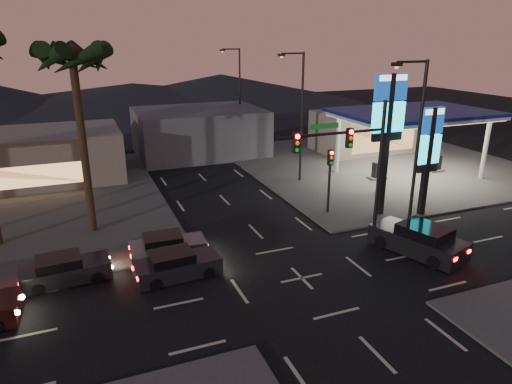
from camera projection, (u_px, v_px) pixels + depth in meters
name	position (u px, v px, depth m)	size (l,w,h in m)	color
ground	(302.00, 278.00, 21.97)	(140.00, 140.00, 0.00)	black
corner_lot_ne	(378.00, 164.00, 41.64)	(24.00, 24.00, 0.12)	#47443F
gas_station	(413.00, 115.00, 36.50)	(12.20, 8.20, 5.47)	silver
convenience_store	(366.00, 131.00, 46.11)	(10.00, 6.00, 4.00)	#726B5B
pylon_sign_tall	(388.00, 117.00, 27.73)	(2.20, 0.35, 9.00)	black
pylon_sign_short	(429.00, 145.00, 28.29)	(1.60, 0.35, 7.00)	black
traffic_signal_mast	(353.00, 156.00, 23.35)	(6.10, 0.39, 8.00)	black
pedestal_signal	(330.00, 171.00, 29.10)	(0.32, 0.39, 4.30)	black
streetlight_near	(414.00, 146.00, 23.39)	(2.14, 0.25, 10.00)	black
streetlight_mid	(299.00, 110.00, 34.83)	(2.14, 0.25, 10.00)	black
streetlight_far	(238.00, 91.00, 47.14)	(2.14, 0.25, 10.00)	black
palm_a	(74.00, 69.00, 24.13)	(4.41, 4.41, 10.86)	black
building_far_west	(15.00, 158.00, 35.76)	(16.00, 8.00, 4.00)	#726B5B
building_far_mid	(199.00, 132.00, 44.83)	(12.00, 9.00, 4.40)	#4C4C51
hill_right	(221.00, 89.00, 79.19)	(50.00, 50.00, 5.00)	black
hill_center	(133.00, 96.00, 74.09)	(60.00, 60.00, 4.00)	black
car_lane_a_front	(176.00, 265.00, 21.89)	(4.25, 1.98, 1.35)	black
car_lane_b_front	(167.00, 247.00, 23.86)	(4.06, 1.85, 1.30)	slate
car_lane_b_mid	(65.00, 270.00, 21.47)	(4.17, 1.94, 1.33)	black
suv_station	(419.00, 240.00, 24.28)	(3.48, 5.32, 1.65)	black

